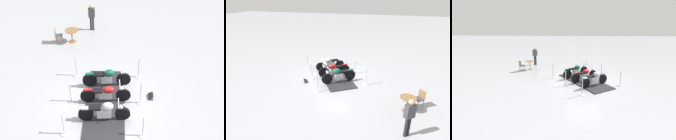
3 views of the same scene
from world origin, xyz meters
The scene contains 15 objects.
ground_plane centered at (0.00, 0.00, 0.00)m, with size 80.00×80.00×0.00m, color #A8AAB2.
display_platform centered at (0.00, 0.00, 0.03)m, with size 4.37×1.70×0.06m, color #28282D.
motorcycle_chrome centered at (-0.89, -0.61, 0.52)m, with size 1.35×1.82×0.92m.
motorcycle_maroon centered at (0.03, -0.03, 0.52)m, with size 1.40×1.84×0.97m.
motorcycle_forest centered at (0.93, 0.56, 0.54)m, with size 1.46×1.88×1.00m.
stanchion_right_rear centered at (2.39, -0.29, 0.33)m, with size 0.36×0.36×1.10m.
stanchion_right_front centered at (-0.73, -2.30, 0.33)m, with size 0.32×0.32×1.02m.
stanchion_right_mid centered at (0.83, -1.30, 0.37)m, with size 0.31×0.31×1.10m.
stanchion_left_rear centered at (0.73, 2.30, 0.36)m, with size 0.33×0.33×1.12m.
stanchion_left_front centered at (-2.39, 0.29, 0.34)m, with size 0.34×0.34×1.09m.
stanchion_left_mid centered at (-0.83, 1.30, 0.33)m, with size 0.32×0.32×1.01m.
info_placard centered at (1.40, -1.51, 0.06)m, with size 0.45×0.39×0.20m.
cafe_table centered at (3.03, 4.57, 0.58)m, with size 0.77×0.77×0.77m.
cafe_chair_near_table centered at (2.48, 5.18, 0.53)m, with size 0.57×0.57×0.92m.
bystander_person centered at (4.81, 4.47, 1.01)m, with size 0.42×0.45×1.69m.
Camera 1 is at (-7.41, -5.45, 8.90)m, focal length 45.53 mm.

